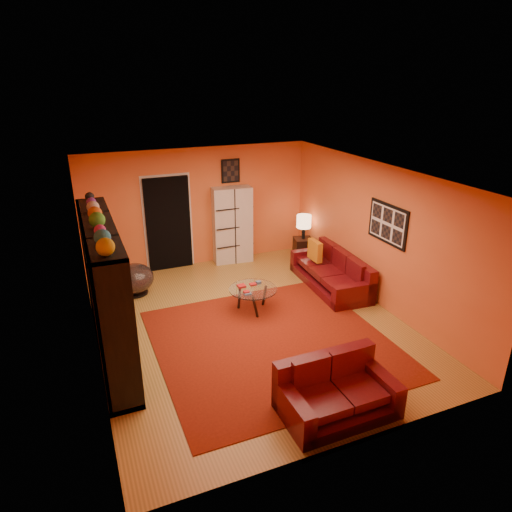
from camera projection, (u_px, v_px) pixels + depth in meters
name	position (u px, v px, depth m)	size (l,w,h in m)	color
floor	(250.00, 323.00, 7.91)	(6.00, 6.00, 0.00)	olive
ceiling	(249.00, 175.00, 6.94)	(6.00, 6.00, 0.00)	white
wall_back	(199.00, 207.00, 9.99)	(6.00, 6.00, 0.00)	orange
wall_front	(354.00, 350.00, 4.85)	(6.00, 6.00, 0.00)	orange
wall_left	(88.00, 279.00, 6.53)	(6.00, 6.00, 0.00)	orange
wall_right	(377.00, 235.00, 8.31)	(6.00, 6.00, 0.00)	orange
rug	(272.00, 342.00, 7.34)	(3.60, 3.60, 0.01)	#60150B
doorway	(168.00, 224.00, 9.81)	(0.95, 0.10, 2.04)	black
wall_art_right	(388.00, 224.00, 7.94)	(0.03, 1.00, 0.70)	black
wall_art_back	(230.00, 171.00, 9.96)	(0.42, 0.03, 0.52)	black
entertainment_unit	(106.00, 292.00, 6.70)	(0.45, 3.00, 2.10)	black
tv	(109.00, 291.00, 6.81)	(0.13, 1.00, 0.57)	black
sofa	(334.00, 273.00, 9.21)	(0.98, 2.13, 0.85)	#4B0A0F
loveseat	(334.00, 390.00, 5.79)	(1.44, 0.87, 0.85)	#4B0A0F
throw_pillow	(315.00, 250.00, 9.42)	(0.12, 0.42, 0.42)	orange
coffee_table	(253.00, 291.00, 8.20)	(0.87, 0.87, 0.43)	silver
storage_cabinet	(232.00, 225.00, 10.23)	(0.86, 0.38, 1.73)	silver
bowl_chair	(134.00, 279.00, 8.86)	(0.75, 0.75, 0.61)	black
side_table	(303.00, 249.00, 10.58)	(0.40, 0.40, 0.50)	black
table_lamp	(304.00, 222.00, 10.34)	(0.33, 0.33, 0.56)	black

